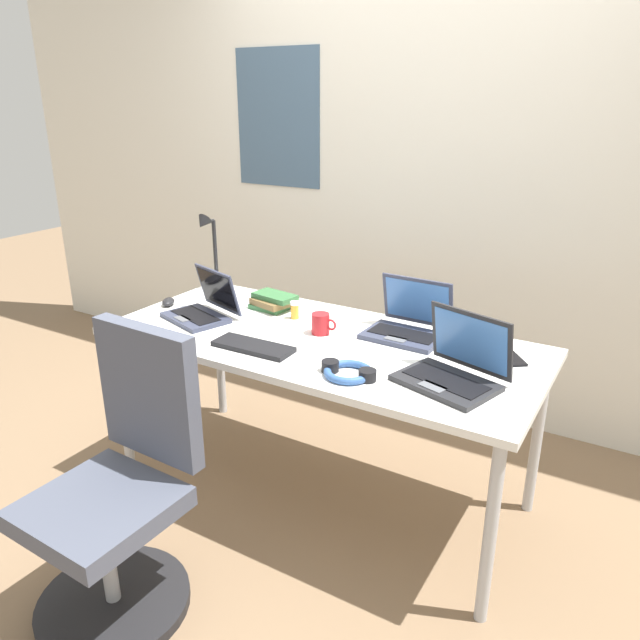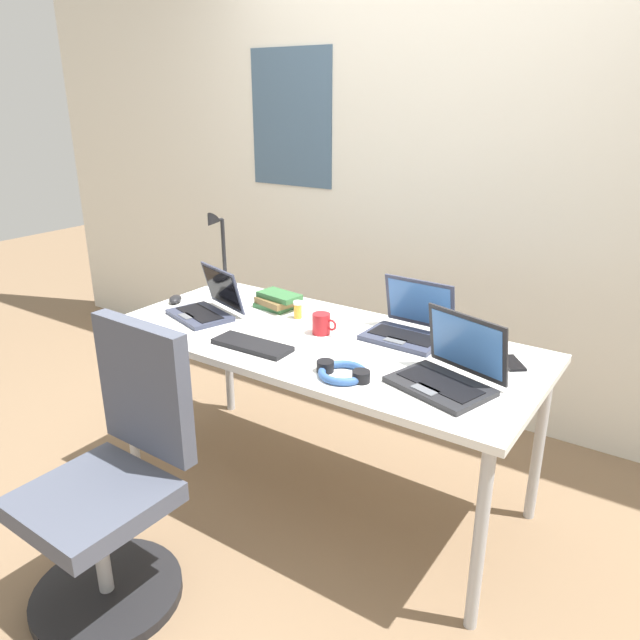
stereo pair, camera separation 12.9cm
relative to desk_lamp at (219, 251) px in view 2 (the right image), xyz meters
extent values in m
plane|color=#7A6047|center=(0.80, -0.28, -0.94)|extent=(12.00, 12.00, 0.00)
cube|color=silver|center=(0.80, 0.82, 0.36)|extent=(6.00, 0.12, 2.60)
cube|color=#3F5972|center=(-0.10, 0.76, 0.61)|extent=(0.56, 0.01, 0.76)
cube|color=white|center=(0.80, -0.28, -0.21)|extent=(1.80, 0.80, 0.03)
cylinder|color=#B2B5BA|center=(-0.04, -0.62, -0.58)|extent=(0.04, 0.04, 0.71)
cylinder|color=#B2B5BA|center=(1.64, -0.62, -0.58)|extent=(0.04, 0.04, 0.71)
cylinder|color=#B2B5BA|center=(-0.04, 0.06, -0.58)|extent=(0.04, 0.04, 0.71)
cylinder|color=#B2B5BA|center=(1.64, 0.06, -0.58)|extent=(0.04, 0.04, 0.71)
cylinder|color=black|center=(0.00, 0.03, -0.19)|extent=(0.12, 0.12, 0.02)
cylinder|color=black|center=(0.00, 0.03, -0.01)|extent=(0.02, 0.02, 0.34)
cylinder|color=black|center=(0.00, -0.01, 0.16)|extent=(0.01, 0.08, 0.01)
cone|color=black|center=(0.00, -0.05, 0.16)|extent=(0.07, 0.09, 0.09)
cube|color=#232326|center=(1.39, -0.43, -0.19)|extent=(0.38, 0.31, 0.02)
cube|color=black|center=(1.39, -0.43, -0.18)|extent=(0.31, 0.20, 0.00)
cube|color=#595B60|center=(1.37, -0.50, -0.18)|extent=(0.10, 0.07, 0.00)
cube|color=#232326|center=(1.43, -0.30, -0.07)|extent=(0.33, 0.14, 0.22)
cube|color=#3F72BF|center=(1.43, -0.31, -0.07)|extent=(0.29, 0.12, 0.19)
cube|color=#33384C|center=(0.21, -0.37, -0.19)|extent=(0.34, 0.28, 0.02)
cube|color=black|center=(0.21, -0.37, -0.18)|extent=(0.28, 0.18, 0.00)
cube|color=#595B60|center=(0.19, -0.43, -0.18)|extent=(0.09, 0.07, 0.00)
cube|color=#33384C|center=(0.25, -0.26, -0.08)|extent=(0.29, 0.14, 0.19)
cube|color=black|center=(0.25, -0.26, -0.08)|extent=(0.26, 0.12, 0.16)
cube|color=#33384C|center=(1.09, -0.10, -0.19)|extent=(0.32, 0.22, 0.02)
cube|color=black|center=(1.09, -0.10, -0.18)|extent=(0.28, 0.13, 0.00)
cube|color=#595B60|center=(1.09, -0.17, -0.18)|extent=(0.09, 0.05, 0.00)
cube|color=#33384C|center=(1.10, 0.03, -0.07)|extent=(0.31, 0.06, 0.21)
cube|color=#3F72BF|center=(1.10, 0.02, -0.07)|extent=(0.28, 0.05, 0.18)
cube|color=black|center=(0.63, -0.51, -0.19)|extent=(0.33, 0.13, 0.02)
ellipsoid|color=black|center=(-0.03, -0.29, -0.18)|extent=(0.10, 0.11, 0.03)
cube|color=black|center=(1.53, -0.09, -0.19)|extent=(0.13, 0.15, 0.01)
torus|color=#335999|center=(1.07, -0.53, -0.18)|extent=(0.18, 0.18, 0.03)
cylinder|color=black|center=(0.99, -0.53, -0.18)|extent=(0.06, 0.06, 0.04)
cylinder|color=black|center=(1.14, -0.53, -0.18)|extent=(0.06, 0.06, 0.04)
cylinder|color=gold|center=(0.58, -0.13, -0.16)|extent=(0.04, 0.04, 0.06)
cylinder|color=white|center=(0.58, -0.13, -0.13)|extent=(0.04, 0.04, 0.01)
cube|color=#336638|center=(0.41, -0.07, -0.19)|extent=(0.18, 0.16, 0.02)
cube|color=brown|center=(0.43, -0.07, -0.16)|extent=(0.20, 0.19, 0.03)
cube|color=#336638|center=(0.44, -0.07, -0.14)|extent=(0.22, 0.14, 0.02)
cylinder|color=#B21E23|center=(0.77, -0.23, -0.15)|extent=(0.08, 0.08, 0.09)
torus|color=#B21E23|center=(0.82, -0.23, -0.15)|extent=(0.05, 0.01, 0.05)
cylinder|color=black|center=(0.53, -1.22, -0.92)|extent=(0.52, 0.52, 0.04)
cylinder|color=#A5A8AD|center=(0.53, -1.22, -0.73)|extent=(0.05, 0.05, 0.34)
cube|color=#474C5B|center=(0.53, -1.22, -0.52)|extent=(0.45, 0.45, 0.07)
cube|color=#474C5B|center=(0.53, -0.97, -0.21)|extent=(0.42, 0.07, 0.48)
camera|label=1|loc=(1.98, -2.26, 0.74)|focal=33.97mm
camera|label=2|loc=(2.09, -2.19, 0.74)|focal=33.97mm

